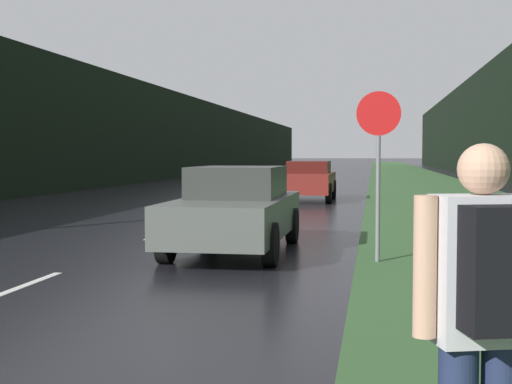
{
  "coord_description": "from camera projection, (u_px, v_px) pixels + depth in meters",
  "views": [
    {
      "loc": [
        4.49,
        0.66,
        1.71
      ],
      "look_at": [
        1.97,
        15.83,
        0.89
      ],
      "focal_mm": 50.0,
      "sensor_mm": 36.0,
      "label": 1
    }
  ],
  "objects": [
    {
      "name": "grass_verge",
      "position": [
        425.0,
        186.0,
        38.39
      ],
      "size": [
        6.0,
        240.0,
        0.02
      ],
      "primitive_type": "cube",
      "color": "#33562D",
      "rests_on": "ground_plane"
    },
    {
      "name": "hitchhiker_with_backpack",
      "position": [
        485.0,
        319.0,
        3.05
      ],
      "size": [
        0.59,
        0.5,
        1.76
      ],
      "rotation": [
        0.0,
        0.0,
        0.3
      ],
      "color": "#1E2847",
      "rests_on": "ground_plane"
    },
    {
      "name": "lane_stripe_d",
      "position": [
        231.0,
        208.0,
        22.59
      ],
      "size": [
        0.12,
        3.0,
        0.01
      ],
      "primitive_type": "cube",
      "color": "silver",
      "rests_on": "ground_plane"
    },
    {
      "name": "stop_sign",
      "position": [
        378.0,
        157.0,
        11.15
      ],
      "size": [
        0.69,
        0.07,
        2.7
      ],
      "color": "slate",
      "rests_on": "ground_plane"
    },
    {
      "name": "treeline_far_side",
      "position": [
        166.0,
        135.0,
        50.93
      ],
      "size": [
        2.0,
        140.0,
        6.1
      ],
      "primitive_type": "cube",
      "color": "black",
      "rests_on": "ground_plane"
    },
    {
      "name": "car_passing_far",
      "position": [
        309.0,
        180.0,
        26.27
      ],
      "size": [
        1.85,
        4.6,
        1.46
      ],
      "rotation": [
        0.0,
        0.0,
        3.14
      ],
      "color": "maroon",
      "rests_on": "ground_plane"
    },
    {
      "name": "lane_stripe_e",
      "position": [
        264.0,
        195.0,
        29.49
      ],
      "size": [
        0.12,
        3.0,
        0.01
      ],
      "primitive_type": "cube",
      "color": "silver",
      "rests_on": "ground_plane"
    },
    {
      "name": "treeline_near_side",
      "position": [
        508.0,
        119.0,
        47.05
      ],
      "size": [
        2.0,
        140.0,
        8.07
      ],
      "primitive_type": "cube",
      "color": "black",
      "rests_on": "ground_plane"
    },
    {
      "name": "car_passing_near",
      "position": [
        236.0,
        209.0,
        12.47
      ],
      "size": [
        1.86,
        4.72,
        1.49
      ],
      "rotation": [
        0.0,
        0.0,
        3.14
      ],
      "color": "#4C514C",
      "rests_on": "ground_plane"
    },
    {
      "name": "lane_stripe_b",
      "position": [
        5.0,
        293.0,
        8.8
      ],
      "size": [
        0.12,
        3.0,
        0.01
      ],
      "primitive_type": "cube",
      "color": "silver",
      "rests_on": "ground_plane"
    },
    {
      "name": "lane_stripe_c",
      "position": [
        167.0,
        232.0,
        15.7
      ],
      "size": [
        0.12,
        3.0,
        0.01
      ],
      "primitive_type": "cube",
      "color": "silver",
      "rests_on": "ground_plane"
    }
  ]
}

